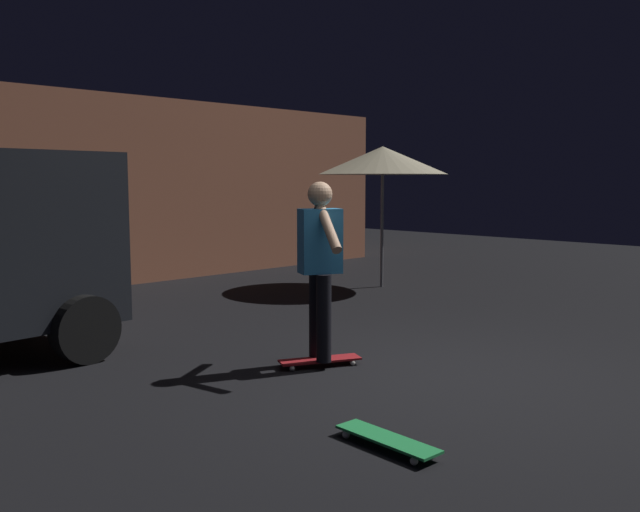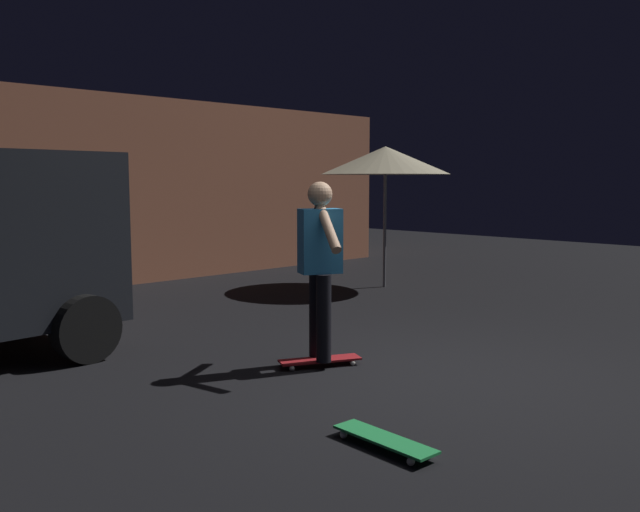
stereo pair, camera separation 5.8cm
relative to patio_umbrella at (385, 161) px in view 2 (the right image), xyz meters
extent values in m
plane|color=black|center=(-3.74, -3.66, -2.07)|extent=(28.00, 28.00, 0.00)
cube|color=#B76B4C|center=(-3.81, 5.23, -0.49)|extent=(13.88, 4.24, 3.16)
cylinder|color=black|center=(-5.66, -1.03, -1.74)|extent=(0.67, 0.26, 0.66)
cylinder|color=slate|center=(0.00, 0.00, -0.97)|extent=(0.05, 0.05, 2.20)
cone|color=beige|center=(0.00, 0.00, 0.00)|extent=(2.10, 2.10, 0.45)
cube|color=#AD1E23|center=(-4.15, -2.72, -2.01)|extent=(0.79, 0.52, 0.02)
sphere|color=silver|center=(-3.85, -2.77, -2.05)|extent=(0.05, 0.05, 0.05)
sphere|color=silver|center=(-3.92, -2.92, -2.05)|extent=(0.05, 0.05, 0.05)
sphere|color=silver|center=(-4.39, -2.51, -2.05)|extent=(0.05, 0.05, 0.05)
sphere|color=silver|center=(-4.46, -2.66, -2.05)|extent=(0.05, 0.05, 0.05)
cube|color=green|center=(-5.25, -4.44, -2.01)|extent=(0.24, 0.79, 0.02)
sphere|color=silver|center=(-5.32, -4.13, -2.05)|extent=(0.05, 0.05, 0.05)
sphere|color=silver|center=(-5.15, -4.14, -2.05)|extent=(0.05, 0.05, 0.05)
sphere|color=silver|center=(-5.35, -4.73, -2.05)|extent=(0.05, 0.05, 0.05)
sphere|color=silver|center=(-5.18, -4.74, -2.05)|extent=(0.05, 0.05, 0.05)
cylinder|color=black|center=(-4.11, -2.62, -1.59)|extent=(0.14, 0.14, 0.82)
cylinder|color=black|center=(-4.20, -2.81, -1.59)|extent=(0.14, 0.14, 0.82)
cube|color=#338CCC|center=(-4.15, -2.72, -0.88)|extent=(0.44, 0.36, 0.60)
sphere|color=tan|center=(-4.15, -2.72, -0.45)|extent=(0.23, 0.23, 0.23)
cylinder|color=tan|center=(-4.06, -2.52, -0.73)|extent=(0.32, 0.53, 0.46)
cylinder|color=tan|center=(-4.25, -2.91, -0.73)|extent=(0.32, 0.53, 0.46)
camera|label=1|loc=(-8.62, -7.18, -0.32)|focal=38.33mm
camera|label=2|loc=(-8.58, -7.22, -0.32)|focal=38.33mm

